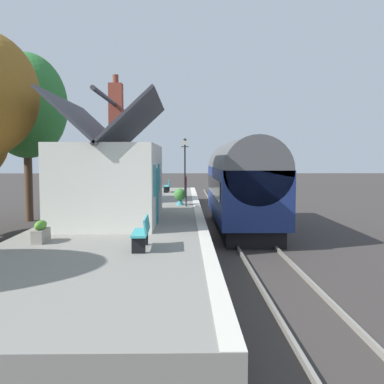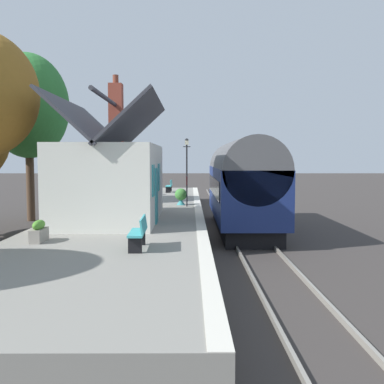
% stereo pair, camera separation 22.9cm
% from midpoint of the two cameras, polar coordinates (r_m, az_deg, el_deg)
% --- Properties ---
extents(ground_plane, '(160.00, 160.00, 0.00)m').
position_cam_midpoint_polar(ground_plane, '(21.92, 4.22, -4.76)').
color(ground_plane, '#383330').
extents(platform, '(32.00, 6.24, 0.97)m').
position_cam_midpoint_polar(platform, '(21.92, -6.60, -3.50)').
color(platform, gray).
rests_on(platform, ground).
extents(platform_edge_coping, '(32.00, 0.36, 0.02)m').
position_cam_midpoint_polar(platform_edge_coping, '(21.73, 1.13, -2.22)').
color(platform_edge_coping, beige).
rests_on(platform_edge_coping, platform).
extents(rail_near, '(52.00, 0.08, 0.14)m').
position_cam_midpoint_polar(rail_near, '(22.10, 8.43, -4.54)').
color(rail_near, gray).
rests_on(rail_near, ground).
extents(rail_far, '(52.00, 0.08, 0.14)m').
position_cam_midpoint_polar(rail_far, '(21.93, 4.69, -4.58)').
color(rail_far, gray).
rests_on(rail_far, ground).
extents(train, '(10.09, 2.73, 4.32)m').
position_cam_midpoint_polar(train, '(21.55, 6.68, 1.00)').
color(train, black).
rests_on(train, ground).
extents(station_building, '(7.10, 3.88, 5.94)m').
position_cam_midpoint_polar(station_building, '(18.20, -9.72, 1.65)').
color(station_building, silver).
rests_on(station_building, platform).
extents(bench_mid_platform, '(1.41, 0.47, 0.88)m').
position_cam_midpoint_polar(bench_mid_platform, '(32.77, -2.64, 0.81)').
color(bench_mid_platform, teal).
rests_on(bench_mid_platform, platform).
extents(bench_near_building, '(1.41, 0.46, 0.88)m').
position_cam_midpoint_polar(bench_near_building, '(12.42, -6.14, -5.01)').
color(bench_near_building, teal).
rests_on(bench_near_building, platform).
extents(planter_bench_right, '(0.66, 0.66, 0.92)m').
position_cam_midpoint_polar(planter_bench_right, '(30.54, -5.20, 0.55)').
color(planter_bench_right, teal).
rests_on(planter_bench_right, platform).
extents(planter_edge_far, '(0.74, 0.74, 1.00)m').
position_cam_midpoint_polar(planter_edge_far, '(25.35, -9.94, -0.18)').
color(planter_edge_far, gray).
rests_on(planter_edge_far, platform).
extents(planter_bench_left, '(1.08, 0.32, 0.63)m').
position_cam_midpoint_polar(planter_bench_left, '(27.09, -5.94, -0.32)').
color(planter_bench_left, teal).
rests_on(planter_bench_left, platform).
extents(planter_edge_near, '(0.88, 0.32, 0.65)m').
position_cam_midpoint_polar(planter_edge_near, '(14.15, -18.31, -4.74)').
color(planter_edge_near, gray).
rests_on(planter_edge_near, platform).
extents(planter_corner_building, '(0.64, 0.64, 0.88)m').
position_cam_midpoint_polar(planter_corner_building, '(23.90, -1.14, -0.51)').
color(planter_corner_building, teal).
rests_on(planter_corner_building, platform).
extents(planter_by_door, '(0.74, 0.32, 0.65)m').
position_cam_midpoint_polar(planter_by_door, '(33.35, -6.55, 0.56)').
color(planter_by_door, '#9E5138').
rests_on(planter_by_door, platform).
extents(lamp_post_platform, '(0.32, 0.50, 3.81)m').
position_cam_midpoint_polar(lamp_post_platform, '(30.37, -0.45, 4.64)').
color(lamp_post_platform, black).
rests_on(lamp_post_platform, platform).
extents(station_sign_board, '(0.96, 0.06, 1.57)m').
position_cam_midpoint_polar(station_sign_board, '(23.28, -0.37, 1.13)').
color(station_sign_board, black).
rests_on(station_sign_board, platform).
extents(tree_distant, '(4.88, 4.30, 9.09)m').
position_cam_midpoint_polar(tree_distant, '(26.36, -19.72, 10.13)').
color(tree_distant, '#4C3828').
rests_on(tree_distant, ground).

